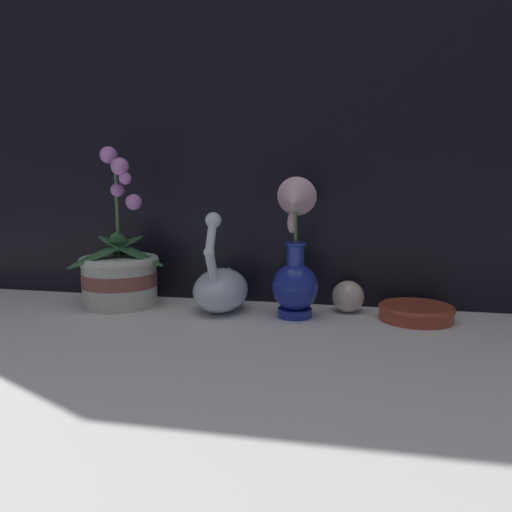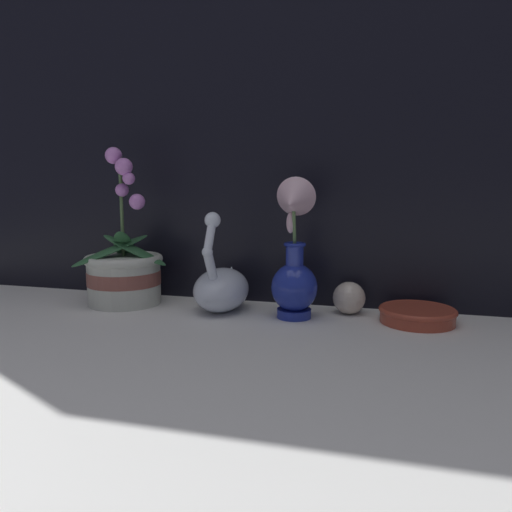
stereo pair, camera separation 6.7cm
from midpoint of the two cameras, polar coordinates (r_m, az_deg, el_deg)
ground_plane at (r=1.00m, az=-2.21°, el=-8.13°), size 2.80×2.80×0.00m
window_backdrop at (r=1.23m, az=0.48°, el=23.30°), size 2.80×0.03×1.20m
orchid_potted_plant at (r=1.21m, az=-16.87°, el=-1.80°), size 0.21×0.22×0.37m
swan_figurine at (r=1.11m, az=-5.75°, el=-3.54°), size 0.12×0.20×0.22m
blue_vase at (r=1.04m, az=2.63°, el=-0.61°), size 0.10×0.12×0.30m
glass_sphere at (r=1.11m, az=8.77°, el=-4.62°), size 0.07×0.07×0.07m
amber_dish at (r=1.09m, az=16.16°, el=-6.11°), size 0.16×0.16×0.03m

